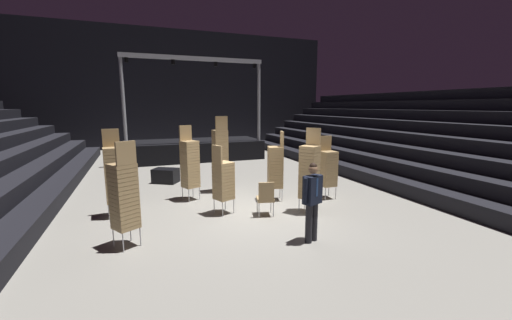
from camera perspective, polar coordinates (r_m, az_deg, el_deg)
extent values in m
cube|color=gray|center=(8.76, -0.68, -9.77)|extent=(22.00, 30.00, 0.10)
cube|color=black|center=(22.95, -14.01, 12.36)|extent=(22.00, 0.30, 8.00)
cube|color=black|center=(9.49, -35.72, -8.38)|extent=(0.75, 24.00, 0.45)
cube|color=black|center=(12.29, 21.86, -3.39)|extent=(0.75, 24.00, 0.45)
cube|color=black|center=(12.71, 24.49, -1.07)|extent=(0.75, 24.00, 0.45)
cube|color=black|center=(13.18, 26.93, 1.09)|extent=(0.75, 24.00, 0.45)
cube|color=black|center=(13.70, 29.20, 3.10)|extent=(0.75, 24.00, 0.45)
cube|color=black|center=(14.24, 31.31, 4.95)|extent=(0.75, 24.00, 0.45)
cube|color=black|center=(14.82, 33.26, 6.66)|extent=(0.75, 24.00, 0.45)
cube|color=black|center=(15.43, 35.08, 8.23)|extent=(0.75, 24.00, 0.45)
cube|color=black|center=(16.06, 36.78, 9.67)|extent=(0.75, 24.00, 0.45)
cube|color=black|center=(17.55, -11.32, 1.86)|extent=(7.23, 3.04, 1.00)
cylinder|color=#9EA0A8|center=(15.90, -23.06, 9.79)|extent=(0.16, 0.16, 4.16)
cylinder|color=#9EA0A8|center=(17.05, 0.52, 10.52)|extent=(0.16, 0.16, 4.16)
cube|color=#9EA0A8|center=(16.30, -11.11, 17.71)|extent=(6.93, 0.20, 0.20)
cylinder|color=black|center=(16.02, -22.60, 16.50)|extent=(0.18, 0.18, 0.22)
cylinder|color=black|center=(16.12, -14.89, 16.87)|extent=(0.18, 0.18, 0.22)
cylinder|color=black|center=(16.48, -7.37, 16.95)|extent=(0.18, 0.18, 0.22)
cylinder|color=black|center=(17.09, -0.29, 16.77)|extent=(0.18, 0.18, 0.22)
cylinder|color=black|center=(7.00, 10.54, -10.97)|extent=(0.15, 0.15, 0.85)
cylinder|color=black|center=(6.86, 9.61, -11.36)|extent=(0.15, 0.15, 0.85)
cube|color=silver|center=(6.67, 10.68, -5.44)|extent=(0.20, 0.16, 0.60)
cube|color=black|center=(6.70, 10.27, -5.35)|extent=(0.46, 0.36, 0.60)
cube|color=navy|center=(6.62, 11.08, -4.92)|extent=(0.06, 0.03, 0.39)
cylinder|color=black|center=(6.88, 11.48, -4.88)|extent=(0.12, 0.12, 0.56)
cylinder|color=black|center=(6.52, 9.00, -5.63)|extent=(0.12, 0.12, 0.56)
sphere|color=#936B4C|center=(6.60, 10.39, -1.65)|extent=(0.20, 0.20, 0.20)
sphere|color=black|center=(6.59, 10.40, -1.18)|extent=(0.16, 0.16, 0.16)
cylinder|color=#B2B5BA|center=(9.95, -10.26, -6.01)|extent=(0.02, 0.02, 0.40)
cylinder|color=#B2B5BA|center=(9.75, -12.14, -6.39)|extent=(0.02, 0.02, 0.40)
cylinder|color=#B2B5BA|center=(10.26, -11.42, -5.56)|extent=(0.02, 0.02, 0.40)
cylinder|color=#B2B5BA|center=(10.07, -13.27, -5.91)|extent=(0.02, 0.02, 0.40)
cube|color=#A38456|center=(9.94, -11.82, -4.62)|extent=(0.57, 0.57, 0.08)
cube|color=#A38456|center=(9.92, -11.84, -4.14)|extent=(0.57, 0.57, 0.08)
cube|color=#A38456|center=(9.90, -11.86, -3.66)|extent=(0.57, 0.57, 0.08)
cube|color=#A38456|center=(9.88, -11.87, -3.18)|extent=(0.57, 0.57, 0.08)
cube|color=#A38456|center=(9.86, -11.89, -2.70)|extent=(0.57, 0.57, 0.08)
cube|color=#A38456|center=(9.85, -11.91, -2.22)|extent=(0.57, 0.57, 0.08)
cube|color=#A38456|center=(9.83, -11.93, -1.74)|extent=(0.57, 0.57, 0.08)
cube|color=#A38456|center=(9.81, -11.94, -1.25)|extent=(0.57, 0.57, 0.08)
cube|color=#A38456|center=(9.80, -11.96, -0.76)|extent=(0.57, 0.57, 0.08)
cube|color=#A38456|center=(9.78, -11.98, -0.27)|extent=(0.57, 0.57, 0.08)
cube|color=#A38456|center=(9.77, -12.00, 0.22)|extent=(0.57, 0.57, 0.08)
cube|color=#A38456|center=(9.75, -12.01, 0.71)|extent=(0.57, 0.57, 0.08)
cube|color=#A38456|center=(9.74, -12.03, 1.20)|extent=(0.57, 0.57, 0.08)
cube|color=#A38456|center=(9.73, -12.05, 1.70)|extent=(0.57, 0.57, 0.08)
cube|color=#A38456|center=(9.72, -12.07, 2.20)|extent=(0.57, 0.57, 0.08)
cube|color=#A38456|center=(9.71, -12.09, 2.69)|extent=(0.57, 0.57, 0.08)
cube|color=#A38456|center=(9.70, -12.10, 3.19)|extent=(0.57, 0.57, 0.08)
cube|color=#A38456|center=(9.84, -12.75, 4.86)|extent=(0.39, 0.20, 0.46)
cylinder|color=#B2B5BA|center=(8.57, 10.17, -8.62)|extent=(0.02, 0.02, 0.40)
cylinder|color=#B2B5BA|center=(8.71, 7.86, -8.23)|extent=(0.02, 0.02, 0.40)
cylinder|color=#B2B5BA|center=(8.90, 11.17, -7.94)|extent=(0.02, 0.02, 0.40)
cylinder|color=#B2B5BA|center=(9.04, 8.93, -7.59)|extent=(0.02, 0.02, 0.40)
cube|color=#A38456|center=(8.73, 9.58, -6.58)|extent=(0.61, 0.61, 0.08)
cube|color=#A38456|center=(8.71, 9.59, -6.04)|extent=(0.61, 0.61, 0.08)
cube|color=#A38456|center=(8.69, 9.61, -5.50)|extent=(0.61, 0.61, 0.08)
cube|color=#A38456|center=(8.66, 9.63, -4.96)|extent=(0.61, 0.61, 0.08)
cube|color=#A38456|center=(8.64, 9.64, -4.41)|extent=(0.61, 0.61, 0.08)
cube|color=#A38456|center=(8.62, 9.66, -3.87)|extent=(0.61, 0.61, 0.08)
cube|color=#A38456|center=(8.60, 9.68, -3.32)|extent=(0.61, 0.61, 0.08)
cube|color=#A38456|center=(8.58, 9.69, -2.76)|extent=(0.61, 0.61, 0.08)
cube|color=#A38456|center=(8.57, 9.71, -2.21)|extent=(0.61, 0.61, 0.08)
cube|color=#A38456|center=(8.55, 9.72, -1.65)|extent=(0.61, 0.61, 0.08)
cube|color=#A38456|center=(8.53, 9.74, -1.09)|extent=(0.61, 0.61, 0.08)
cube|color=#A38456|center=(8.52, 9.76, -0.53)|extent=(0.61, 0.61, 0.08)
cube|color=#A38456|center=(8.50, 9.77, 0.03)|extent=(0.61, 0.61, 0.08)
cube|color=#A38456|center=(8.49, 9.79, 0.60)|extent=(0.61, 0.61, 0.08)
cube|color=#A38456|center=(8.47, 9.81, 1.16)|extent=(0.61, 0.61, 0.08)
cube|color=#A38456|center=(8.46, 9.82, 1.73)|extent=(0.61, 0.61, 0.08)
cube|color=#A38456|center=(8.45, 9.84, 2.30)|extent=(0.61, 0.61, 0.08)
cube|color=#A38456|center=(8.60, 10.43, 4.24)|extent=(0.28, 0.36, 0.46)
cylinder|color=#B2B5BA|center=(8.89, -5.63, -7.81)|extent=(0.02, 0.02, 0.40)
cylinder|color=#B2B5BA|center=(8.61, -4.08, -8.40)|extent=(0.02, 0.02, 0.40)
cylinder|color=#B2B5BA|center=(8.68, -7.64, -8.30)|extent=(0.02, 0.02, 0.40)
cylinder|color=#B2B5BA|center=(8.39, -6.12, -8.93)|extent=(0.02, 0.02, 0.40)
cube|color=#A38456|center=(8.57, -5.90, -6.81)|extent=(0.57, 0.57, 0.08)
cube|color=#A38456|center=(8.54, -5.91, -6.27)|extent=(0.57, 0.57, 0.08)
cube|color=#A38456|center=(8.52, -5.92, -5.72)|extent=(0.57, 0.57, 0.08)
cube|color=#A38456|center=(8.50, -5.93, -5.17)|extent=(0.57, 0.57, 0.08)
cube|color=#A38456|center=(8.47, -5.94, -4.61)|extent=(0.57, 0.57, 0.08)
cube|color=#A38456|center=(8.45, -5.95, -4.05)|extent=(0.57, 0.57, 0.08)
cube|color=#A38456|center=(8.43, -5.96, -3.49)|extent=(0.57, 0.57, 0.08)
cube|color=#A38456|center=(8.41, -5.97, -2.93)|extent=(0.57, 0.57, 0.08)
cube|color=#A38456|center=(8.40, -5.98, -2.36)|extent=(0.57, 0.57, 0.08)
cube|color=#A38456|center=(8.38, -5.99, -1.80)|extent=(0.57, 0.57, 0.08)
cube|color=#A38456|center=(8.36, -6.00, -1.23)|extent=(0.57, 0.57, 0.08)
cube|color=#A38456|center=(8.35, -6.01, -0.65)|extent=(0.57, 0.57, 0.08)
cube|color=#A38456|center=(8.19, -7.14, 1.05)|extent=(0.20, 0.39, 0.46)
cylinder|color=#B2B5BA|center=(8.96, -22.80, -8.43)|extent=(0.02, 0.02, 0.40)
cylinder|color=#B2B5BA|center=(8.95, -25.25, -8.63)|extent=(0.02, 0.02, 0.40)
cylinder|color=#B2B5BA|center=(9.32, -22.97, -7.74)|extent=(0.02, 0.02, 0.40)
cylinder|color=#B2B5BA|center=(9.31, -25.32, -7.93)|extent=(0.02, 0.02, 0.40)
cube|color=#A38456|center=(9.06, -24.19, -6.72)|extent=(0.48, 0.48, 0.08)
cube|color=#A38456|center=(9.04, -24.23, -6.20)|extent=(0.48, 0.48, 0.08)
cube|color=#A38456|center=(9.02, -24.27, -5.68)|extent=(0.48, 0.48, 0.08)
cube|color=#A38456|center=(9.00, -24.31, -5.16)|extent=(0.48, 0.48, 0.08)
cube|color=#A38456|center=(8.98, -24.34, -4.63)|extent=(0.48, 0.48, 0.08)
cube|color=#A38456|center=(8.96, -24.38, -4.11)|extent=(0.48, 0.48, 0.08)
cube|color=#A38456|center=(8.94, -24.42, -3.58)|extent=(0.48, 0.48, 0.08)
cube|color=#A38456|center=(8.92, -24.46, -3.05)|extent=(0.48, 0.48, 0.08)
cube|color=#A38456|center=(8.90, -24.50, -2.51)|extent=(0.48, 0.48, 0.08)
cube|color=#A38456|center=(8.88, -24.54, -1.98)|extent=(0.48, 0.48, 0.08)
cube|color=#A38456|center=(8.87, -24.58, -1.44)|extent=(0.48, 0.48, 0.08)
cube|color=#A38456|center=(8.85, -24.62, -0.90)|extent=(0.48, 0.48, 0.08)
cube|color=#A38456|center=(8.84, -24.66, -0.36)|extent=(0.48, 0.48, 0.08)
cube|color=#A38456|center=(8.83, -24.70, 0.18)|extent=(0.48, 0.48, 0.08)
cube|color=#A38456|center=(8.81, -24.74, 0.73)|extent=(0.48, 0.48, 0.08)
cube|color=#A38456|center=(8.80, -24.78, 1.28)|extent=(0.48, 0.48, 0.08)
cube|color=#A38456|center=(8.79, -24.82, 1.82)|extent=(0.48, 0.48, 0.08)
cube|color=#A38456|center=(8.96, -24.99, 3.70)|extent=(0.41, 0.09, 0.46)
cylinder|color=#B2B5BA|center=(10.91, -7.71, -4.51)|extent=(0.02, 0.02, 0.40)
cylinder|color=#B2B5BA|center=(11.02, -5.82, -4.32)|extent=(0.02, 0.02, 0.40)
cylinder|color=#B2B5BA|center=(10.56, -7.09, -4.99)|extent=(0.02, 0.02, 0.40)
cylinder|color=#B2B5BA|center=(10.68, -5.14, -4.78)|extent=(0.02, 0.02, 0.40)
cube|color=#A38456|center=(10.73, -6.46, -3.39)|extent=(0.47, 0.47, 0.08)
cube|color=#A38456|center=(10.71, -6.47, -2.95)|extent=(0.47, 0.47, 0.08)
cube|color=#A38456|center=(10.69, -6.48, -2.51)|extent=(0.47, 0.47, 0.08)
cube|color=#A38456|center=(10.68, -6.49, -2.06)|extent=(0.47, 0.47, 0.08)
cube|color=#A38456|center=(10.66, -6.50, -1.61)|extent=(0.47, 0.47, 0.08)
cube|color=#A38456|center=(10.64, -6.51, -1.17)|extent=(0.47, 0.47, 0.08)
cube|color=#A38456|center=(10.63, -6.52, -0.72)|extent=(0.47, 0.47, 0.08)
cube|color=#A38456|center=(10.61, -6.52, -0.27)|extent=(0.47, 0.47, 0.08)
cube|color=#A38456|center=(10.60, -6.53, 0.19)|extent=(0.47, 0.47, 0.08)
cube|color=#A38456|center=(10.58, -6.54, 0.64)|extent=(0.47, 0.47, 0.08)
cube|color=#A38456|center=(10.57, -6.55, 1.10)|extent=(0.47, 0.47, 0.08)
cube|color=#A38456|center=(10.56, -6.56, 1.55)|extent=(0.47, 0.47, 0.08)
cube|color=#A38456|center=(10.54, -6.57, 2.01)|extent=(0.47, 0.47, 0.08)
cube|color=#A38456|center=(10.53, -6.58, 2.47)|extent=(0.47, 0.47, 0.08)
cube|color=#A38456|center=(10.52, -6.59, 2.93)|extent=(0.47, 0.47, 0.08)
cube|color=#A38456|center=(10.51, -6.60, 3.39)|extent=(0.47, 0.47, 0.08)
cube|color=#A38456|center=(10.50, -6.61, 3.85)|extent=(0.47, 0.47, 0.08)
cube|color=#A38456|center=(10.50, -6.62, 4.31)|extent=(0.47, 0.47, 0.08)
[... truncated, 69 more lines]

